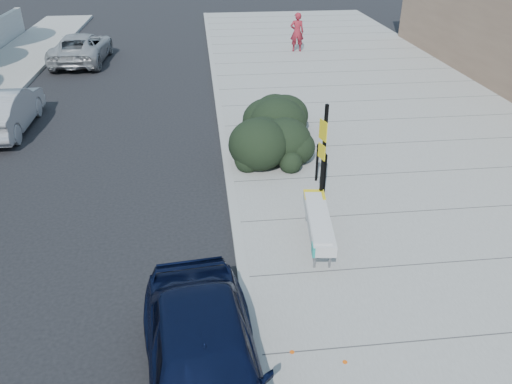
# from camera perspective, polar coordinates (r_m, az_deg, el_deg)

# --- Properties ---
(ground) EXTENTS (120.00, 120.00, 0.00)m
(ground) POSITION_cam_1_polar(r_m,az_deg,el_deg) (10.02, -1.38, -10.37)
(ground) COLOR black
(ground) RESTS_ON ground
(sidewalk_near) EXTENTS (11.20, 50.00, 0.15)m
(sidewalk_near) POSITION_cam_1_polar(r_m,az_deg,el_deg) (15.49, 17.91, 3.70)
(sidewalk_near) COLOR gray
(sidewalk_near) RESTS_ON ground
(curb_near) EXTENTS (0.22, 50.00, 0.17)m
(curb_near) POSITION_cam_1_polar(r_m,az_deg,el_deg) (14.19, -3.27, 2.81)
(curb_near) COLOR #9E9E99
(curb_near) RESTS_ON ground
(bench) EXTENTS (0.73, 2.32, 0.69)m
(bench) POSITION_cam_1_polar(r_m,az_deg,el_deg) (10.65, 7.15, -3.31)
(bench) COLOR gray
(bench) RESTS_ON sidewalk_near
(bike_rack) EXTENTS (0.12, 0.73, 1.06)m
(bike_rack) POSITION_cam_1_polar(r_m,az_deg,el_deg) (12.86, 7.46, 3.18)
(bike_rack) COLOR black
(bike_rack) RESTS_ON sidewalk_near
(sign_post) EXTENTS (0.14, 0.31, 2.75)m
(sign_post) POSITION_cam_1_polar(r_m,az_deg,el_deg) (11.12, 7.64, 4.07)
(sign_post) COLOR black
(sign_post) RESTS_ON sidewalk_near
(hedge) EXTENTS (2.98, 4.60, 1.59)m
(hedge) POSITION_cam_1_polar(r_m,az_deg,el_deg) (15.34, 1.93, 8.44)
(hedge) COLOR black
(hedge) RESTS_ON sidewalk_near
(sedan_navy) EXTENTS (2.17, 4.52, 1.49)m
(sedan_navy) POSITION_cam_1_polar(r_m,az_deg,el_deg) (7.57, -5.86, -19.17)
(sedan_navy) COLOR black
(sedan_navy) RESTS_ON ground
(wagon_silver) EXTENTS (1.54, 4.34, 1.42)m
(wagon_silver) POSITION_cam_1_polar(r_m,az_deg,el_deg) (18.68, -26.84, 8.38)
(wagon_silver) COLOR #B0B0B5
(wagon_silver) RESTS_ON ground
(suv_silver) EXTENTS (2.47, 5.08, 1.39)m
(suv_silver) POSITION_cam_1_polar(r_m,az_deg,el_deg) (26.56, -19.32, 15.29)
(suv_silver) COLOR #A4A7AA
(suv_silver) RESTS_ON ground
(pedestrian) EXTENTS (0.72, 0.49, 1.93)m
(pedestrian) POSITION_cam_1_polar(r_m,az_deg,el_deg) (26.73, 4.71, 17.75)
(pedestrian) COLOR maroon
(pedestrian) RESTS_ON sidewalk_near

